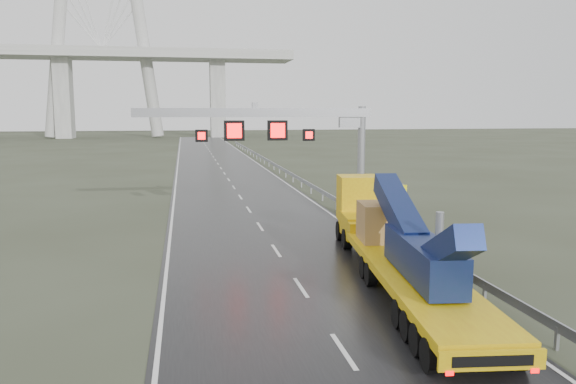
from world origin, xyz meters
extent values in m
plane|color=#353928|center=(0.00, 0.00, 0.00)|extent=(400.00, 400.00, 0.00)
cube|color=black|center=(0.00, 40.00, 0.01)|extent=(11.00, 200.00, 0.02)
cube|color=#9C9B98|center=(6.90, 18.00, 0.15)|extent=(1.20, 1.20, 0.30)
cylinder|color=#93959B|center=(6.90, 18.00, 3.60)|extent=(0.48, 0.48, 7.20)
cube|color=#93959B|center=(0.00, 18.00, 6.80)|extent=(14.80, 0.55, 0.55)
cube|color=#93959B|center=(6.10, 18.00, 6.30)|extent=(1.40, 0.35, 0.90)
cube|color=#93959B|center=(0.00, 18.00, 7.25)|extent=(0.35, 0.35, 0.35)
cube|color=black|center=(-1.30, 17.95, 5.70)|extent=(1.25, 0.25, 1.25)
cube|color=#FF0C0C|center=(-1.30, 17.81, 5.70)|extent=(0.90, 0.02, 0.90)
cube|color=black|center=(1.40, 17.95, 5.70)|extent=(1.25, 0.25, 1.25)
cube|color=#FF0C0C|center=(1.40, 17.81, 5.70)|extent=(0.90, 0.02, 0.90)
cube|color=black|center=(-3.30, 17.95, 5.40)|extent=(0.75, 0.25, 0.75)
cube|color=#FF0C0C|center=(-3.30, 17.81, 5.40)|extent=(0.54, 0.02, 0.54)
cube|color=black|center=(3.40, 17.95, 5.40)|extent=(0.75, 0.25, 0.75)
cube|color=#FF0C0C|center=(3.40, 17.81, 5.40)|extent=(0.54, 0.02, 0.54)
cube|color=#9C9B98|center=(-35.00, 140.00, 10.50)|extent=(4.00, 6.00, 21.00)
cube|color=#9C9B98|center=(5.00, 140.00, 10.50)|extent=(4.00, 6.00, 21.00)
cube|color=#DEBC0C|center=(3.73, 1.79, 0.98)|extent=(4.12, 13.30, 0.33)
cube|color=#DEBC0C|center=(2.95, -4.85, 0.79)|extent=(2.70, 0.43, 0.51)
cube|color=black|center=(2.94, -4.91, 0.79)|extent=(2.04, 0.26, 0.28)
cube|color=#FF0505|center=(1.87, -4.79, 0.51)|extent=(0.21, 0.06, 0.11)
cube|color=#FF0505|center=(4.01, -5.04, 0.51)|extent=(0.21, 0.06, 0.11)
cube|color=#DEBC0C|center=(4.53, 8.66, 1.36)|extent=(2.54, 1.40, 0.47)
cube|color=#DEBC0C|center=(4.70, 10.14, 1.12)|extent=(2.74, 3.07, 1.12)
cube|color=#DEBC0C|center=(4.90, 11.82, 2.24)|extent=(2.54, 2.13, 2.43)
cube|color=black|center=(5.01, 12.76, 2.52)|extent=(2.14, 0.30, 1.12)
cube|color=#10204C|center=(3.62, 0.86, 1.87)|extent=(1.95, 5.72, 1.31)
cube|color=#10204C|center=(4.00, 4.11, 2.99)|extent=(1.53, 5.22, 2.39)
cube|color=#10204C|center=(3.35, -1.46, 2.71)|extent=(1.27, 3.78, 2.26)
cylinder|color=#93959B|center=(4.17, 0.80, 2.71)|extent=(0.31, 0.31, 1.50)
cube|color=#AB834D|center=(4.29, 6.62, 1.99)|extent=(2.28, 2.28, 1.68)
cylinder|color=black|center=(3.24, -2.39, 0.47)|extent=(2.80, 1.24, 0.93)
cylinder|color=black|center=(4.00, 4.11, 0.47)|extent=(2.80, 1.24, 0.93)
cylinder|color=black|center=(4.88, 11.63, 0.51)|extent=(2.63, 1.31, 1.03)
cylinder|color=#93959B|center=(7.31, 14.53, 1.30)|extent=(0.09, 0.09, 2.60)
cylinder|color=#93959B|center=(8.39, 14.53, 1.30)|extent=(0.09, 0.09, 2.60)
cube|color=#F9F30D|center=(7.85, 14.53, 2.33)|extent=(1.51, 0.29, 0.43)
cube|color=brown|center=(7.85, 14.53, 1.79)|extent=(1.51, 0.29, 0.49)
cube|color=red|center=(6.00, 19.08, 0.55)|extent=(0.66, 0.37, 1.10)
camera|label=1|loc=(-4.35, -16.76, 6.83)|focal=35.00mm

